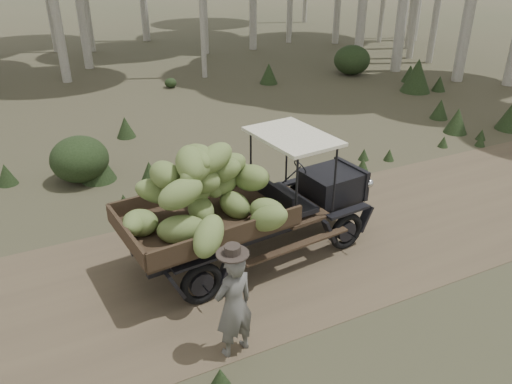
# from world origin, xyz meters

# --- Properties ---
(ground) EXTENTS (120.00, 120.00, 0.00)m
(ground) POSITION_xyz_m (0.00, 0.00, 0.00)
(ground) COLOR #473D2B
(ground) RESTS_ON ground
(dirt_track) EXTENTS (70.00, 4.00, 0.01)m
(dirt_track) POSITION_xyz_m (0.00, 0.00, 0.00)
(dirt_track) COLOR brown
(dirt_track) RESTS_ON ground
(banana_truck) EXTENTS (4.66, 2.41, 2.34)m
(banana_truck) POSITION_xyz_m (-2.89, 0.11, 1.32)
(banana_truck) COLOR black
(banana_truck) RESTS_ON ground
(farmer) EXTENTS (0.63, 0.49, 1.68)m
(farmer) POSITION_xyz_m (-3.66, -1.82, 0.79)
(farmer) COLOR #56544F
(farmer) RESTS_ON ground
(undergrowth) EXTENTS (24.02, 23.54, 1.37)m
(undergrowth) POSITION_xyz_m (0.40, -0.79, 0.53)
(undergrowth) COLOR #233319
(undergrowth) RESTS_ON ground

